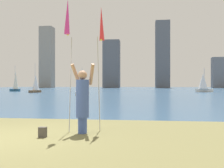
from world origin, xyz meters
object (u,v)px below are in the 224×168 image
(sailboat_2, at_px, (203,82))
(person, at_px, (83,99))
(sailboat_3, at_px, (36,84))
(bag, at_px, (43,132))
(kite_flag_left, at_px, (68,20))
(sailboat_0, at_px, (16,82))
(kite_flag_right, at_px, (101,27))
(sailboat_4, at_px, (81,87))

(sailboat_2, bearing_deg, person, -107.45)
(sailboat_2, relative_size, sailboat_3, 0.87)
(bag, bearing_deg, kite_flag_left, 52.06)
(bag, bearing_deg, sailboat_0, 118.75)
(kite_flag_left, height_order, kite_flag_right, kite_flag_left)
(bag, height_order, sailboat_4, sailboat_4)
(kite_flag_right, height_order, sailboat_3, sailboat_3)
(sailboat_0, height_order, sailboat_3, sailboat_0)
(bag, distance_m, sailboat_4, 25.45)
(kite_flag_left, relative_size, bag, 14.23)
(kite_flag_left, xyz_separation_m, sailboat_2, (12.62, 38.83, -1.46))
(sailboat_3, bearing_deg, sailboat_4, -41.76)
(kite_flag_left, height_order, sailboat_0, sailboat_0)
(person, distance_m, kite_flag_left, 2.27)
(bag, height_order, sailboat_3, sailboat_3)
(person, distance_m, sailboat_4, 24.99)
(kite_flag_right, distance_m, sailboat_0, 45.32)
(sailboat_0, bearing_deg, person, -59.86)
(kite_flag_left, distance_m, bag, 3.16)
(sailboat_0, height_order, sailboat_2, sailboat_0)
(bag, bearing_deg, person, 36.27)
(kite_flag_left, xyz_separation_m, sailboat_3, (-15.65, 33.24, -1.77))
(sailboat_0, distance_m, sailboat_4, 22.80)
(person, distance_m, bag, 1.40)
(person, bearing_deg, kite_flag_right, 53.79)
(bag, relative_size, sailboat_0, 0.05)
(sailboat_0, bearing_deg, kite_flag_left, -60.35)
(person, xyz_separation_m, kite_flag_right, (0.42, 0.71, 2.18))
(sailboat_2, xyz_separation_m, sailboat_4, (-18.24, -14.54, -0.66))
(sailboat_0, distance_m, sailboat_2, 35.15)
(person, height_order, sailboat_0, sailboat_0)
(person, relative_size, sailboat_0, 0.39)
(person, height_order, kite_flag_left, kite_flag_left)
(sailboat_2, distance_m, sailboat_3, 28.81)
(sailboat_0, bearing_deg, sailboat_2, -1.20)
(kite_flag_left, bearing_deg, person, 6.18)
(person, height_order, sailboat_4, sailboat_4)
(person, relative_size, bag, 7.34)
(kite_flag_right, distance_m, sailboat_4, 24.50)
(sailboat_2, bearing_deg, sailboat_0, 178.80)
(sailboat_0, bearing_deg, sailboat_3, -42.60)
(sailboat_3, bearing_deg, person, -64.17)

